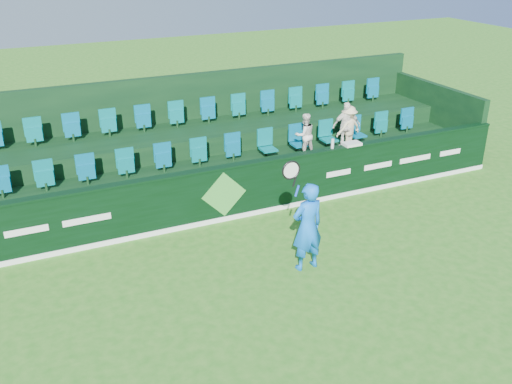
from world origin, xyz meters
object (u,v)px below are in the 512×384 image
spectator_left (305,135)px  spectator_right (348,128)px  drinks_bottle (332,144)px  tennis_player (307,226)px  spectator_middle (346,126)px  towel (352,144)px

spectator_left → spectator_right: (1.35, 0.00, 0.02)m
spectator_right → drinks_bottle: 1.64m
tennis_player → spectator_middle: size_ratio=1.90×
spectator_right → towel: spectator_right is taller
spectator_left → tennis_player: bearing=62.5°
towel → spectator_left: bearing=123.1°
spectator_left → spectator_right: size_ratio=0.97×
spectator_right → spectator_middle: bearing=-8.7°
spectator_middle → towel: bearing=78.2°
tennis_player → spectator_right: size_ratio=2.08×
spectator_middle → towel: size_ratio=2.91×
towel → spectator_middle: bearing=63.7°
spectator_right → towel: (-0.63, -1.12, -0.01)m
spectator_middle → drinks_bottle: 1.59m
tennis_player → towel: bearing=44.2°
spectator_left → spectator_right: 1.36m
tennis_player → spectator_right: (3.39, 3.81, 0.45)m
tennis_player → drinks_bottle: size_ratio=10.17×
spectator_middle → drinks_bottle: spectator_middle is taller
tennis_player → drinks_bottle: tennis_player is taller
spectator_middle → towel: 1.25m
spectator_middle → spectator_left: bearing=14.5°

